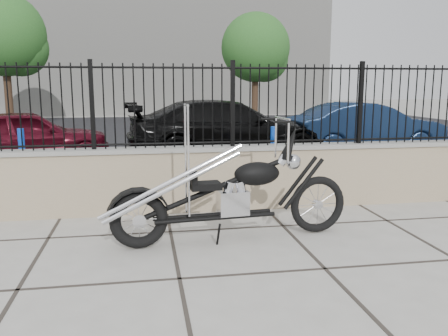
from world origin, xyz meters
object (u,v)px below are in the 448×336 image
car_red (26,136)px  car_black (228,129)px  chopper_motorcycle (228,172)px  car_blue (366,128)px

car_red → car_black: size_ratio=0.75×
chopper_motorcycle → car_red: chopper_motorcycle is taller
car_red → car_blue: car_blue is taller
chopper_motorcycle → car_black: (1.13, 6.28, -0.11)m
chopper_motorcycle → car_blue: 8.08m
chopper_motorcycle → car_black: chopper_motorcycle is taller
car_red → car_black: car_black is taller
car_blue → chopper_motorcycle: bearing=139.4°
chopper_motorcycle → car_blue: bearing=47.2°
chopper_motorcycle → car_red: 7.27m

